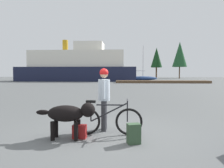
{
  "coord_description": "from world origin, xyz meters",
  "views": [
    {
      "loc": [
        0.39,
        -5.02,
        1.55
      ],
      "look_at": [
        -0.0,
        1.84,
        1.19
      ],
      "focal_mm": 32.49,
      "sensor_mm": 36.0,
      "label": 1
    }
  ],
  "objects_px": {
    "backpack": "(134,134)",
    "handbag_pannier": "(80,132)",
    "person_cyclist": "(104,93)",
    "sailboat_moored": "(143,78)",
    "dog": "(69,114)",
    "bicycle": "(107,120)",
    "ferry_boat": "(79,67)"
  },
  "relations": [
    {
      "from": "sailboat_moored",
      "to": "dog",
      "type": "bearing_deg",
      "value": -97.9
    },
    {
      "from": "person_cyclist",
      "to": "ferry_boat",
      "type": "xyz_separation_m",
      "value": [
        -8.59,
        35.99,
        1.9
      ]
    },
    {
      "from": "dog",
      "to": "sailboat_moored",
      "type": "relative_size",
      "value": 0.19
    },
    {
      "from": "person_cyclist",
      "to": "backpack",
      "type": "xyz_separation_m",
      "value": [
        0.75,
        -1.02,
        -0.79
      ]
    },
    {
      "from": "bicycle",
      "to": "backpack",
      "type": "distance_m",
      "value": 0.88
    },
    {
      "from": "backpack",
      "to": "sailboat_moored",
      "type": "height_order",
      "value": "sailboat_moored"
    },
    {
      "from": "bicycle",
      "to": "sailboat_moored",
      "type": "distance_m",
      "value": 39.58
    },
    {
      "from": "dog",
      "to": "ferry_boat",
      "type": "bearing_deg",
      "value": 102.04
    },
    {
      "from": "bicycle",
      "to": "handbag_pannier",
      "type": "relative_size",
      "value": 5.38
    },
    {
      "from": "bicycle",
      "to": "handbag_pannier",
      "type": "xyz_separation_m",
      "value": [
        -0.64,
        -0.3,
        -0.21
      ]
    },
    {
      "from": "dog",
      "to": "handbag_pannier",
      "type": "relative_size",
      "value": 4.35
    },
    {
      "from": "person_cyclist",
      "to": "backpack",
      "type": "relative_size",
      "value": 3.8
    },
    {
      "from": "dog",
      "to": "handbag_pannier",
      "type": "xyz_separation_m",
      "value": [
        0.23,
        0.07,
        -0.43
      ]
    },
    {
      "from": "ferry_boat",
      "to": "bicycle",
      "type": "bearing_deg",
      "value": -76.55
    },
    {
      "from": "backpack",
      "to": "handbag_pannier",
      "type": "xyz_separation_m",
      "value": [
        -1.27,
        0.29,
        -0.06
      ]
    },
    {
      "from": "dog",
      "to": "backpack",
      "type": "distance_m",
      "value": 1.56
    },
    {
      "from": "bicycle",
      "to": "person_cyclist",
      "type": "distance_m",
      "value": 0.78
    },
    {
      "from": "person_cyclist",
      "to": "sailboat_moored",
      "type": "xyz_separation_m",
      "value": [
        4.76,
        38.88,
        -0.51
      ]
    },
    {
      "from": "bicycle",
      "to": "sailboat_moored",
      "type": "relative_size",
      "value": 0.23
    },
    {
      "from": "bicycle",
      "to": "ferry_boat",
      "type": "relative_size",
      "value": 0.08
    },
    {
      "from": "person_cyclist",
      "to": "ferry_boat",
      "type": "height_order",
      "value": "ferry_boat"
    },
    {
      "from": "bicycle",
      "to": "backpack",
      "type": "xyz_separation_m",
      "value": [
        0.63,
        -0.6,
        -0.15
      ]
    },
    {
      "from": "person_cyclist",
      "to": "dog",
      "type": "relative_size",
      "value": 1.2
    },
    {
      "from": "dog",
      "to": "ferry_boat",
      "type": "xyz_separation_m",
      "value": [
        -7.85,
        36.79,
        2.31
      ]
    },
    {
      "from": "bicycle",
      "to": "sailboat_moored",
      "type": "height_order",
      "value": "sailboat_moored"
    },
    {
      "from": "ferry_boat",
      "to": "sailboat_moored",
      "type": "bearing_deg",
      "value": 12.23
    },
    {
      "from": "person_cyclist",
      "to": "sailboat_moored",
      "type": "bearing_deg",
      "value": 83.02
    },
    {
      "from": "dog",
      "to": "bicycle",
      "type": "bearing_deg",
      "value": 23.42
    },
    {
      "from": "backpack",
      "to": "ferry_boat",
      "type": "relative_size",
      "value": 0.02
    },
    {
      "from": "person_cyclist",
      "to": "sailboat_moored",
      "type": "distance_m",
      "value": 39.18
    },
    {
      "from": "backpack",
      "to": "handbag_pannier",
      "type": "height_order",
      "value": "backpack"
    },
    {
      "from": "person_cyclist",
      "to": "handbag_pannier",
      "type": "relative_size",
      "value": 5.21
    }
  ]
}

